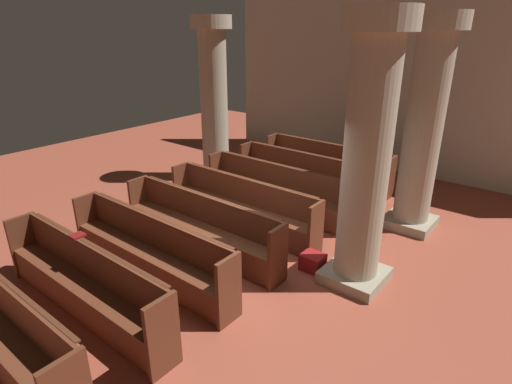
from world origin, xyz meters
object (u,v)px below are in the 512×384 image
(pew_row_6, at_px, (84,280))
(kneeler_box_red, at_px, (313,262))
(lectern, at_px, (373,163))
(hymn_book, at_px, (77,236))
(pew_row_5, at_px, (150,248))
(pillar_aisle_rear, at_px, (367,155))
(pew_row_1, at_px, (303,174))
(pillar_far_side, at_px, (214,98))
(pew_row_3, at_px, (241,204))
(pew_row_2, at_px, (275,188))
(pew_row_0, at_px, (326,163))
(pillar_aisle_side, at_px, (424,124))
(pew_row_4, at_px, (201,224))

(pew_row_6, distance_m, kneeler_box_red, 3.38)
(lectern, bearing_deg, hymn_book, -99.14)
(pew_row_5, distance_m, pillar_aisle_rear, 3.45)
(pew_row_1, relative_size, pillar_far_side, 0.86)
(kneeler_box_red, bearing_deg, hymn_book, -129.27)
(pew_row_5, height_order, hymn_book, hymn_book)
(pew_row_3, relative_size, pillar_aisle_rear, 0.86)
(pew_row_2, relative_size, pew_row_6, 1.00)
(pew_row_2, distance_m, kneeler_box_red, 2.36)
(lectern, bearing_deg, pew_row_2, -104.81)
(pew_row_3, xyz_separation_m, pillar_far_side, (-2.43, 1.85, 1.49))
(pillar_aisle_rear, bearing_deg, pew_row_1, 135.99)
(pew_row_1, height_order, kneeler_box_red, pew_row_1)
(pew_row_0, xyz_separation_m, pew_row_2, (0.00, -2.14, 0.00))
(pew_row_0, distance_m, pillar_aisle_rear, 4.51)
(pillar_aisle_rear, height_order, hymn_book, pillar_aisle_rear)
(pew_row_0, relative_size, hymn_book, 18.14)
(pillar_aisle_side, xyz_separation_m, pillar_aisle_rear, (0.00, -2.38, 0.00))
(pillar_aisle_side, height_order, pillar_aisle_rear, same)
(pew_row_3, bearing_deg, pew_row_1, 90.00)
(pew_row_2, distance_m, pillar_far_side, 2.95)
(pew_row_0, height_order, pillar_aisle_rear, pillar_aisle_rear)
(pew_row_1, height_order, hymn_book, hymn_book)
(pillar_aisle_side, bearing_deg, hymn_book, -118.68)
(pillar_aisle_rear, height_order, lectern, pillar_aisle_rear)
(pew_row_2, xyz_separation_m, lectern, (0.81, 3.07, -0.07))
(pew_row_6, distance_m, hymn_book, 0.61)
(lectern, xyz_separation_m, kneeler_box_red, (1.00, -4.53, -0.32))
(pew_row_1, relative_size, pew_row_5, 1.00)
(pew_row_1, xyz_separation_m, pew_row_3, (0.00, -2.14, 0.00))
(pew_row_3, xyz_separation_m, pew_row_4, (0.00, -1.07, 0.00))
(pew_row_3, relative_size, pillar_far_side, 0.86)
(pew_row_6, height_order, kneeler_box_red, pew_row_6)
(pew_row_0, distance_m, pillar_far_side, 3.15)
(pew_row_2, xyz_separation_m, hymn_book, (-0.34, -4.09, 0.47))
(pew_row_4, height_order, pillar_aisle_rear, pillar_aisle_rear)
(pew_row_1, height_order, pillar_aisle_rear, pillar_aisle_rear)
(pew_row_5, bearing_deg, pew_row_1, 90.00)
(pew_row_0, xyz_separation_m, kneeler_box_red, (1.82, -3.60, -0.38))
(pillar_aisle_side, height_order, lectern, pillar_aisle_side)
(pew_row_2, relative_size, lectern, 3.07)
(pew_row_3, distance_m, pew_row_6, 3.21)
(kneeler_box_red, bearing_deg, pew_row_3, 167.95)
(pillar_aisle_rear, bearing_deg, pew_row_0, 125.58)
(pew_row_3, height_order, pew_row_4, same)
(kneeler_box_red, bearing_deg, pew_row_6, -122.77)
(pillar_aisle_side, xyz_separation_m, lectern, (-1.67, 2.01, -1.55))
(pew_row_1, relative_size, pew_row_2, 1.00)
(pillar_aisle_rear, xyz_separation_m, lectern, (-1.67, 4.39, -1.55))
(kneeler_box_red, bearing_deg, lectern, 102.50)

